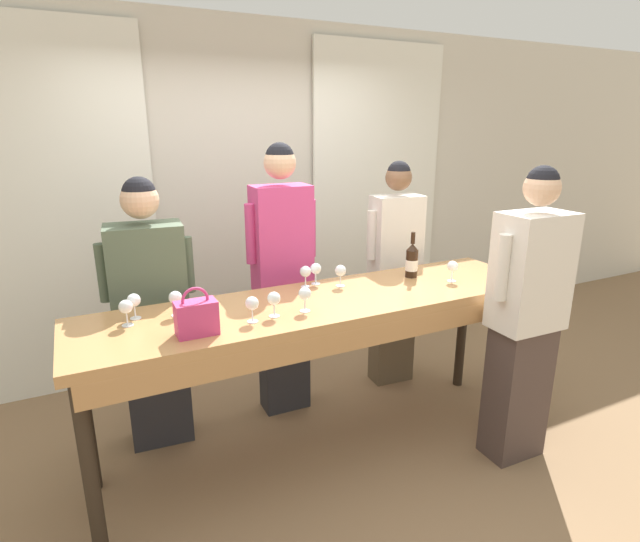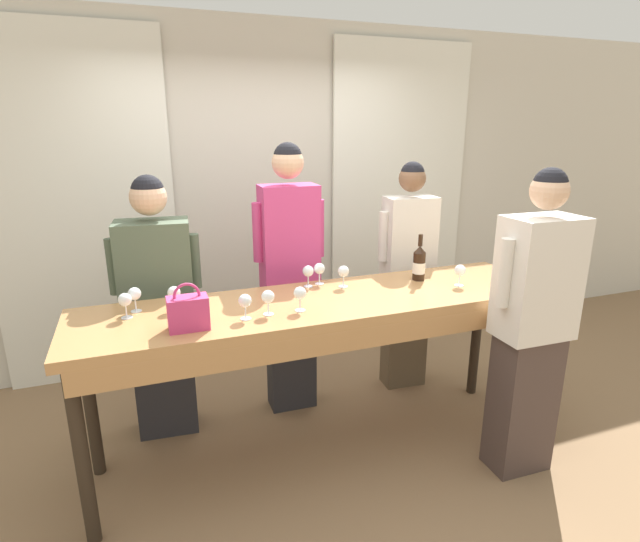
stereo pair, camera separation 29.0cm
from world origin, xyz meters
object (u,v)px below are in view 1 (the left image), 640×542
Objects in this scene: guest_pink_top at (282,278)px; wine_glass_back_mid at (252,304)px; wine_glass_front_left at (126,308)px; wine_glass_front_mid at (134,301)px; host_pouring at (526,318)px; wine_glass_front_right at (305,272)px; wine_glass_center_mid at (305,294)px; tasting_bar at (327,317)px; wine_glass_center_left at (341,271)px; guest_olive_jacket at (151,315)px; handbag at (196,317)px; wine_bottle at (412,261)px; wine_glass_back_right at (453,267)px; guest_cream_sweater at (394,272)px; wine_glass_back_left at (274,299)px; wine_glass_center_right at (316,269)px; wine_glass_by_bottle at (527,268)px; wine_glass_near_host at (175,298)px.

wine_glass_back_mid is at bearing -122.27° from guest_pink_top.
wine_glass_front_left is 0.09m from wine_glass_front_mid.
guest_pink_top is 1.06× the size of host_pouring.
wine_glass_front_left is 1.00× the size of wine_glass_front_right.
tasting_bar is at bearing 29.10° from wine_glass_center_mid.
guest_olive_jacket is at bearing 158.63° from wine_glass_center_left.
handbag is at bearing -168.94° from tasting_bar.
wine_glass_back_right is at bearing -48.71° from wine_bottle.
wine_glass_back_right is (1.66, 0.11, 0.01)m from handbag.
wine_bottle is at bearing -1.16° from wine_glass_front_mid.
guest_cream_sweater is at bearing 0.00° from guest_pink_top.
host_pouring is (1.93, -1.13, 0.04)m from guest_olive_jacket.
wine_glass_center_left is at bearing -148.97° from guest_cream_sweater.
wine_glass_front_mid is at bearing 59.97° from wine_glass_front_left.
wine_glass_front_left and wine_glass_front_right have the same top height.
wine_bottle reaches higher than wine_glass_front_left.
wine_glass_center_left is 1.00× the size of wine_glass_back_right.
wine_glass_center_left is 1.00× the size of wine_glass_back_mid.
guest_pink_top reaches higher than wine_glass_back_left.
guest_olive_jacket reaches higher than wine_glass_back_right.
wine_glass_center_right and wine_glass_back_right have the same top height.
guest_olive_jacket is 0.91× the size of guest_pink_top.
guest_pink_top is (0.87, -0.00, 0.12)m from guest_olive_jacket.
wine_glass_back_mid is at bearing -155.31° from wine_glass_center_left.
wine_glass_center_right is (-0.12, 0.11, -0.00)m from wine_glass_center_left.
wine_bottle is 0.73m from wine_glass_front_right.
wine_glass_by_bottle is (2.30, -0.47, 0.00)m from wine_glass_front_mid.
wine_glass_front_mid is 1.98m from guest_cream_sweater.
handbag is 1.76× the size of wine_glass_near_host.
wine_glass_center_right is (0.85, 0.45, 0.01)m from handbag.
wine_glass_by_bottle is (1.64, -0.17, 0.00)m from wine_glass_back_left.
wine_bottle is 1.10m from wine_glass_back_left.
wine_glass_center_mid is at bearing -122.91° from wine_glass_center_right.
wine_glass_by_bottle is (1.09, -0.47, 0.00)m from wine_glass_center_left.
wine_glass_center_right reaches higher than tasting_bar.
wine_bottle is 2.22× the size of wine_glass_back_left.
wine_bottle is 2.22× the size of wine_glass_near_host.
guest_cream_sweater is (1.72, 0.48, -0.21)m from wine_glass_near_host.
wine_glass_center_right is at bearing 137.94° from wine_glass_center_left.
host_pouring reaches higher than wine_glass_center_right.
tasting_bar is 20.60× the size of wine_glass_front_left.
guest_cream_sweater reaches higher than handbag.
wine_glass_back_mid is 1.00× the size of wine_glass_by_bottle.
wine_glass_center_left is 1.00× the size of wine_glass_center_mid.
guest_cream_sweater reaches higher than wine_glass_front_right.
tasting_bar is 20.60× the size of wine_glass_center_mid.
wine_glass_near_host is (-0.46, 0.24, 0.00)m from wine_glass_back_left.
wine_bottle is 2.22× the size of wine_glass_front_right.
wine_glass_back_right is at bearing 3.90° from handbag.
wine_glass_back_left is at bearing -137.51° from wine_glass_center_right.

